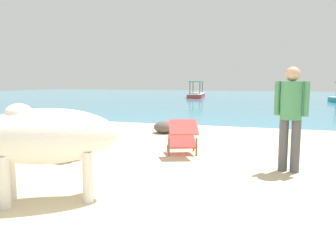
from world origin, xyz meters
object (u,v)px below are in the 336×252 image
at_px(bottle, 60,128).
at_px(deck_chair_far, 182,135).
at_px(low_bench_table, 65,139).
at_px(person_standing, 291,111).
at_px(cow, 41,137).
at_px(boat_red, 196,94).

relative_size(bottle, deck_chair_far, 0.33).
height_order(low_bench_table, person_standing, person_standing).
distance_m(cow, boat_red, 24.03).
bearing_deg(person_standing, boat_red, -152.48).
bearing_deg(person_standing, deck_chair_far, -96.80).
distance_m(deck_chair_far, person_standing, 2.05).
relative_size(low_bench_table, boat_red, 0.23).
bearing_deg(boat_red, cow, -178.44).
bearing_deg(deck_chair_far, low_bench_table, 94.32).
bearing_deg(bottle, cow, -59.56).
bearing_deg(boat_red, person_standing, -170.48).
height_order(bottle, boat_red, boat_red).
bearing_deg(low_bench_table, bottle, 164.64).
distance_m(cow, deck_chair_far, 3.04).
bearing_deg(bottle, boat_red, 96.65).
bearing_deg(low_bench_table, boat_red, 114.16).
height_order(low_bench_table, bottle, bottle).
relative_size(deck_chair_far, person_standing, 0.56).
relative_size(person_standing, boat_red, 0.43).
bearing_deg(bottle, deck_chair_far, 21.06).
distance_m(person_standing, boat_red, 22.42).
height_order(cow, bottle, cow).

